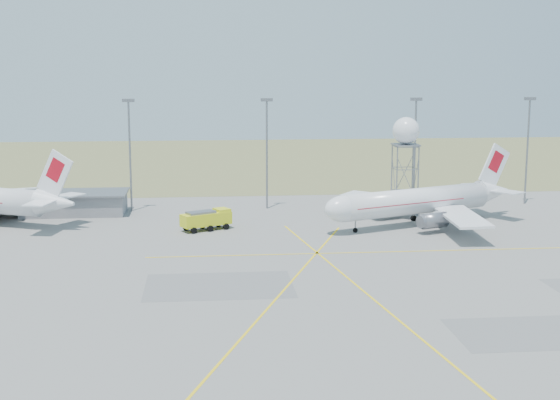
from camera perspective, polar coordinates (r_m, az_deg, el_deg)
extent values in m
plane|color=gray|center=(84.25, 9.64, -8.66)|extent=(400.00, 400.00, 0.00)
cube|color=#626839|center=(219.66, 0.08, 2.95)|extent=(400.00, 120.00, 0.03)
cube|color=gray|center=(145.06, -14.81, -0.28)|extent=(18.00, 9.00, 3.60)
cube|color=slate|center=(144.73, -14.84, 0.48)|extent=(19.00, 10.00, 0.30)
cylinder|color=slate|center=(144.57, -10.91, 3.12)|extent=(0.36, 0.36, 20.00)
cube|color=slate|center=(143.75, -11.04, 7.16)|extent=(2.20, 0.50, 0.60)
cylinder|color=slate|center=(144.40, -0.97, 3.29)|extent=(0.36, 0.36, 20.00)
cube|color=slate|center=(143.59, -0.98, 7.34)|extent=(2.20, 0.50, 0.60)
cylinder|color=slate|center=(149.27, 9.83, 3.37)|extent=(0.36, 0.36, 20.00)
cube|color=slate|center=(148.48, 9.94, 7.28)|extent=(2.20, 0.50, 0.60)
cylinder|color=slate|center=(156.54, 17.63, 3.34)|extent=(0.36, 0.36, 20.00)
cube|color=slate|center=(155.79, 17.83, 7.07)|extent=(2.20, 0.50, 0.60)
cylinder|color=white|center=(131.65, 9.85, -0.09)|extent=(27.56, 14.84, 4.32)
ellipsoid|color=white|center=(123.57, 4.72, -0.63)|extent=(8.04, 6.66, 4.32)
cube|color=black|center=(122.76, 4.22, -0.38)|extent=(2.43, 2.82, 1.05)
cone|color=white|center=(142.82, 15.32, 0.61)|extent=(7.65, 6.49, 4.32)
cube|color=white|center=(142.19, 15.40, 2.41)|extent=(6.50, 2.97, 8.12)
cube|color=#AE0B19|center=(142.24, 15.48, 2.72)|extent=(3.57, 1.78, 4.17)
cube|color=white|center=(144.86, 14.24, 1.00)|extent=(5.48, 6.81, 0.19)
cube|color=white|center=(139.92, 16.14, 0.61)|extent=(5.48, 6.81, 0.19)
cube|color=white|center=(140.42, 7.92, 0.13)|extent=(16.41, 15.29, 0.39)
cube|color=white|center=(125.55, 13.16, -1.19)|extent=(6.15, 17.54, 0.39)
cylinder|color=slate|center=(136.27, 7.85, -0.58)|extent=(5.14, 4.04, 2.48)
cylinder|color=slate|center=(126.58, 11.19, -1.48)|extent=(5.14, 4.04, 2.48)
cube|color=#AE0B19|center=(130.33, 9.11, -0.12)|extent=(21.60, 12.37, 0.13)
cylinder|color=black|center=(125.45, 5.53, -2.17)|extent=(0.99, 0.99, 0.97)
cube|color=black|center=(133.64, 10.54, -1.54)|extent=(3.50, 6.39, 0.97)
cylinder|color=slate|center=(133.55, 10.54, -1.34)|extent=(0.34, 0.34, 1.94)
cone|color=white|center=(131.16, -16.04, -0.20)|extent=(7.81, 6.71, 4.39)
cube|color=white|center=(130.47, -16.14, 1.80)|extent=(6.54, 3.20, 8.25)
cube|color=#AE0B19|center=(130.24, -16.08, 2.13)|extent=(3.60, 1.90, 4.23)
cube|color=white|center=(134.23, -15.40, 0.30)|extent=(5.69, 6.94, 0.20)
cube|color=white|center=(128.57, -17.14, -0.20)|extent=(5.69, 6.94, 0.20)
cube|color=white|center=(148.56, -18.91, 0.24)|extent=(5.77, 17.70, 0.39)
cylinder|color=slate|center=(138.96, 8.54, 1.37)|extent=(0.23, 0.23, 12.51)
cylinder|color=slate|center=(139.95, 10.07, 1.38)|extent=(0.23, 0.23, 12.51)
cylinder|color=slate|center=(143.62, 9.66, 1.61)|extent=(0.23, 0.23, 12.51)
cylinder|color=slate|center=(142.66, 8.16, 1.60)|extent=(0.23, 0.23, 12.51)
cube|color=slate|center=(140.52, 9.18, 4.01)|extent=(4.45, 4.45, 0.24)
sphere|color=white|center=(140.29, 9.20, 5.03)|extent=(4.81, 4.81, 4.81)
cube|color=yellow|center=(127.02, -5.43, -1.40)|extent=(8.57, 6.20, 2.01)
cube|color=yellow|center=(128.21, -4.28, -0.90)|extent=(3.12, 3.28, 1.28)
cube|color=black|center=(128.49, -4.03, -0.83)|extent=(1.17, 2.16, 0.91)
cube|color=slate|center=(126.39, -5.81, -0.91)|extent=(5.07, 4.04, 0.37)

